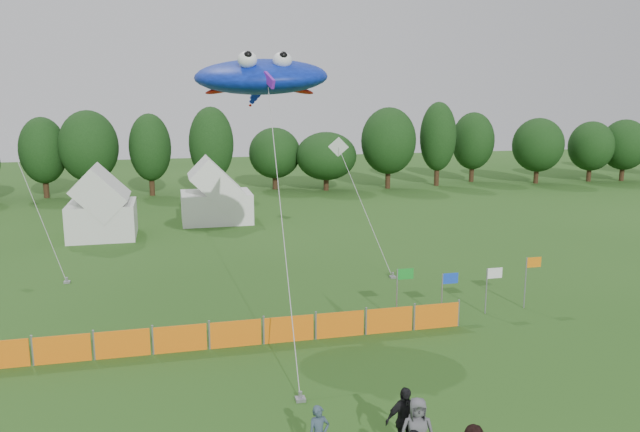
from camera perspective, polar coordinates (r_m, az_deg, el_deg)
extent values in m
cylinder|color=#382314|center=(61.52, -23.78, 2.63)|extent=(0.50, 0.50, 2.38)
ellipsoid|color=black|center=(61.19, -24.00, 5.51)|extent=(4.09, 4.09, 5.35)
cylinder|color=#382314|center=(60.11, -20.18, 2.81)|extent=(0.50, 0.50, 2.57)
ellipsoid|color=black|center=(59.77, -20.40, 5.99)|extent=(5.20, 5.20, 5.79)
cylinder|color=#382314|center=(59.68, -15.12, 3.00)|extent=(0.50, 0.50, 2.46)
ellipsoid|color=black|center=(59.34, -15.28, 6.07)|extent=(3.78, 3.78, 5.55)
cylinder|color=#382314|center=(58.38, -9.79, 3.15)|extent=(0.50, 0.50, 2.66)
ellipsoid|color=black|center=(58.02, -9.91, 6.55)|extent=(4.05, 4.05, 5.99)
cylinder|color=#382314|center=(61.72, -4.13, 3.38)|extent=(0.50, 0.50, 1.98)
ellipsoid|color=black|center=(61.43, -4.17, 5.77)|extent=(5.06, 5.06, 4.46)
cylinder|color=#382314|center=(60.78, 0.57, 3.23)|extent=(0.50, 0.50, 1.86)
ellipsoid|color=black|center=(60.50, 0.57, 5.50)|extent=(5.86, 5.86, 4.18)
cylinder|color=#382314|center=(62.38, 6.22, 3.72)|extent=(0.50, 0.50, 2.62)
ellipsoid|color=black|center=(62.05, 6.29, 6.85)|extent=(5.41, 5.41, 5.89)
cylinder|color=#382314|center=(65.00, 10.62, 3.96)|extent=(0.50, 0.50, 2.78)
ellipsoid|color=black|center=(64.66, 10.74, 7.15)|extent=(3.67, 3.67, 6.26)
cylinder|color=#382314|center=(68.83, 13.70, 4.07)|extent=(0.50, 0.50, 2.42)
ellipsoid|color=black|center=(68.53, 13.82, 6.68)|extent=(4.46, 4.46, 5.44)
cylinder|color=#382314|center=(69.49, 19.16, 3.76)|extent=(0.50, 0.50, 2.24)
ellipsoid|color=black|center=(69.21, 19.32, 6.15)|extent=(5.26, 5.26, 5.03)
cylinder|color=#382314|center=(73.16, 23.38, 3.75)|extent=(0.50, 0.50, 2.10)
ellipsoid|color=black|center=(72.91, 23.55, 5.89)|extent=(4.74, 4.74, 4.73)
cylinder|color=#382314|center=(75.12, 25.89, 3.74)|extent=(0.50, 0.50, 2.16)
ellipsoid|color=black|center=(74.86, 26.07, 5.88)|extent=(4.88, 4.88, 4.87)
cube|color=silver|center=(43.06, -19.26, -0.34)|extent=(4.17, 4.17, 2.29)
cube|color=white|center=(46.25, -9.45, 0.82)|extent=(4.99, 3.99, 2.20)
cube|color=orange|center=(23.84, -22.51, -11.19)|extent=(1.90, 0.06, 1.00)
cube|color=orange|center=(23.59, -17.62, -11.08)|extent=(1.90, 0.06, 1.00)
cube|color=orange|center=(23.52, -12.67, -10.89)|extent=(1.90, 0.06, 1.00)
cube|color=orange|center=(23.61, -7.73, -10.63)|extent=(1.90, 0.06, 1.00)
cube|color=orange|center=(23.87, -2.87, -10.29)|extent=(1.90, 0.06, 1.00)
cube|color=orange|center=(24.29, 1.84, -9.89)|extent=(1.90, 0.06, 1.00)
cube|color=orange|center=(24.87, 6.34, -9.45)|extent=(1.90, 0.06, 1.00)
cube|color=orange|center=(25.59, 10.61, -8.98)|extent=(1.90, 0.06, 1.00)
cylinder|color=gray|center=(25.87, 7.04, -7.21)|extent=(0.06, 0.06, 2.22)
cube|color=#148C26|center=(25.73, 7.81, -5.27)|extent=(0.70, 0.02, 0.45)
cylinder|color=gray|center=(26.67, 11.08, -7.15)|extent=(0.06, 0.06, 1.89)
cube|color=blue|center=(26.61, 11.83, -5.60)|extent=(0.70, 0.02, 0.45)
cylinder|color=gray|center=(27.48, 14.95, -6.66)|extent=(0.06, 0.06, 2.00)
cube|color=white|center=(27.43, 15.68, -5.05)|extent=(0.70, 0.02, 0.45)
cylinder|color=gray|center=(28.64, 18.26, -5.84)|extent=(0.06, 0.06, 2.27)
cube|color=orange|center=(28.58, 18.97, -4.02)|extent=(0.70, 0.02, 0.45)
imported|color=black|center=(17.08, 7.69, -18.03)|extent=(1.11, 0.57, 1.81)
imported|color=#515156|center=(16.63, 8.87, -18.94)|extent=(0.99, 0.75, 1.80)
ellipsoid|color=#0D2CC5|center=(26.95, -5.44, 12.58)|extent=(6.77, 5.95, 1.98)
sphere|color=white|center=(25.66, -6.67, 14.00)|extent=(0.79, 0.79, 0.79)
sphere|color=white|center=(25.88, -3.46, 14.03)|extent=(0.79, 0.79, 0.79)
ellipsoid|color=red|center=(26.95, -8.71, 11.40)|extent=(1.66, 0.73, 0.26)
ellipsoid|color=red|center=(27.38, -2.29, 11.51)|extent=(1.66, 0.73, 0.26)
cube|color=purple|center=(24.80, -4.69, 12.29)|extent=(0.37, 0.96, 0.70)
cylinder|color=#A5A5A5|center=(21.77, -3.49, -0.54)|extent=(0.37, 7.59, 9.64)
cube|color=gray|center=(19.81, -1.81, -16.39)|extent=(0.30, 0.30, 0.10)
cube|color=silver|center=(35.69, 1.69, 6.33)|extent=(1.15, 0.32, 1.15)
cylinder|color=#A5A5A5|center=(33.68, 4.05, 0.66)|extent=(1.43, 5.52, 6.28)
cube|color=gray|center=(32.09, 6.66, -5.56)|extent=(0.30, 0.30, 0.10)
cylinder|color=#A5A5A5|center=(36.25, -25.40, 3.16)|extent=(4.50, 6.87, 9.78)
cube|color=gray|center=(33.49, -22.12, -5.62)|extent=(0.30, 0.30, 0.10)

